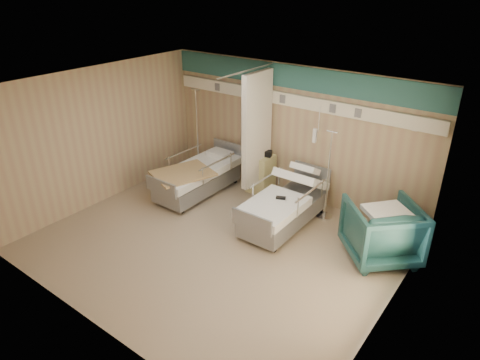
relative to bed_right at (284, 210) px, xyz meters
The scene contains 13 objects.
ground 1.47m from the bed_right, 114.78° to the right, with size 6.00×5.00×0.00m, color gray.
room_walls 1.97m from the bed_right, 121.10° to the right, with size 6.04×5.04×2.82m.
bed_right is the anchor object (origin of this frame).
bed_left 2.20m from the bed_right, behind, with size 1.00×2.16×0.63m, color white, non-canonical shape.
bedside_cabinet 1.46m from the bed_right, 141.95° to the left, with size 0.50×0.48×0.85m, color #D0C982.
visitor_armchair 1.86m from the bed_right, ahead, with size 1.09×1.12×1.02m, color #1C4645.
waffle_blanket 2.03m from the bed_right, ahead, with size 0.68×0.60×0.08m, color white.
iv_stand_right 0.89m from the bed_right, 55.69° to the left, with size 0.32×0.32×1.80m.
iv_stand_left 2.91m from the bed_right, 165.53° to the left, with size 0.37×0.37×2.08m.
call_remote 0.37m from the bed_right, 85.24° to the right, with size 0.18×0.08×0.04m, color black.
tan_blanket 2.26m from the bed_right, 168.05° to the right, with size 0.93×1.17×0.04m, color tan.
toiletry_bag 1.53m from the bed_right, 138.34° to the left, with size 0.23×0.15×0.13m, color black.
white_cup 1.72m from the bed_right, 146.61° to the left, with size 0.10×0.10×0.14m, color white.
Camera 1 is at (4.16, -4.87, 4.38)m, focal length 32.00 mm.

